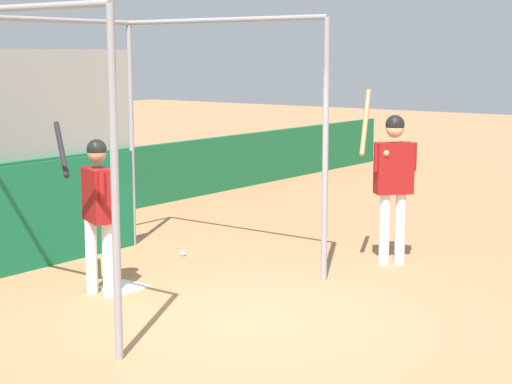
{
  "coord_description": "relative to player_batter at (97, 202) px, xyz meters",
  "views": [
    {
      "loc": [
        -6.58,
        -5.03,
        2.63
      ],
      "look_at": [
        1.3,
        0.91,
        1.04
      ],
      "focal_mm": 60.0,
      "sensor_mm": 36.0,
      "label": 1
    }
  ],
  "objects": [
    {
      "name": "ground_plane",
      "position": [
        0.3,
        -1.88,
        -1.04
      ],
      "size": [
        60.0,
        60.0,
        0.0
      ],
      "primitive_type": "plane",
      "color": "#A8754C"
    },
    {
      "name": "batting_cage",
      "position": [
        0.36,
        0.89,
        0.25
      ],
      "size": [
        3.38,
        3.21,
        3.08
      ],
      "color": "gray",
      "rests_on": "ground"
    },
    {
      "name": "player_waiting",
      "position": [
        3.18,
        -1.91,
        0.12
      ],
      "size": [
        0.79,
        0.65,
        2.2
      ],
      "rotation": [
        0.0,
        0.0,
        2.39
      ],
      "color": "white",
      "rests_on": "ground"
    },
    {
      "name": "home_plate",
      "position": [
        0.36,
        -0.01,
        -1.04
      ],
      "size": [
        0.44,
        0.44,
        0.02
      ],
      "color": "white",
      "rests_on": "ground"
    },
    {
      "name": "baseball",
      "position": [
        1.92,
        0.48,
        -1.01
      ],
      "size": [
        0.07,
        0.07,
        0.07
      ],
      "color": "white",
      "rests_on": "ground"
    },
    {
      "name": "player_batter",
      "position": [
        0.0,
        0.0,
        0.0
      ],
      "size": [
        0.6,
        0.96,
        1.89
      ],
      "rotation": [
        0.0,
        0.0,
        1.17
      ],
      "color": "white",
      "rests_on": "ground"
    }
  ]
}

